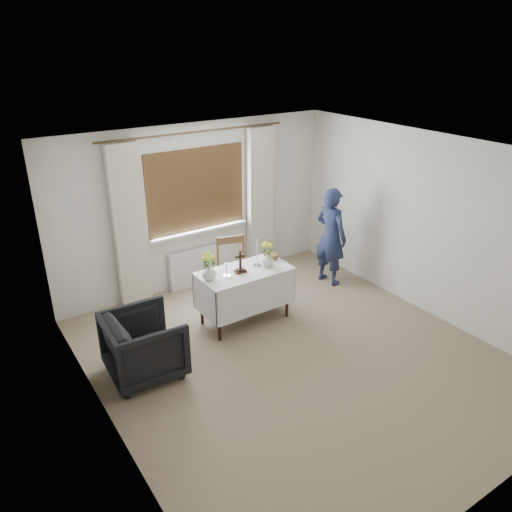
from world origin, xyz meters
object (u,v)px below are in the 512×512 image
Objects in this scene: altar_table at (245,296)px; flower_vase_right at (268,260)px; person at (331,236)px; flower_vase_left at (209,273)px; wooden_cross at (240,262)px; armchair at (144,345)px; wooden_chair at (234,272)px.

flower_vase_right is at bearing -8.36° from altar_table.
person reaches higher than flower_vase_left.
person is 4.98× the size of wooden_cross.
person is at bearing -76.74° from armchair.
flower_vase_left is at bearing 176.76° from altar_table.
person is (1.60, -0.25, 0.28)m from wooden_chair.
wooden_cross is 1.70× the size of flower_vase_right.
wooden_chair reaches higher than altar_table.
wooden_cross is (-1.82, -0.28, 0.14)m from person.
armchair is (-1.74, -0.87, -0.11)m from wooden_chair.
person is at bearing 7.00° from wooden_chair.
wooden_chair is 0.70m from flower_vase_right.
wooden_chair is 3.16× the size of wooden_cross.
person is 8.48× the size of flower_vase_right.
altar_table is 0.58m from flower_vase_right.
flower_vase_right is (0.18, -0.57, 0.36)m from wooden_chair.
altar_table is 0.54m from wooden_cross.
person is 1.85m from wooden_cross.
armchair is at bearing -160.34° from flower_vase_left.
person reaches higher than altar_table.
wooden_chair is 1.64m from person.
person reaches higher than wooden_chair.
person reaches higher than wooden_cross.
wooden_cross is at bearing -74.61° from armchair.
flower_vase_right is at bearing 94.07° from person.
wooden_chair is 0.63× the size of person.
person is 7.92× the size of flower_vase_left.
altar_table is 1.26× the size of wooden_chair.
person is (3.34, 0.62, 0.39)m from armchair.
person is at bearing 5.94° from flower_vase_left.
armchair is at bearing -137.51° from wooden_chair.
wooden_cross is (1.52, 0.34, 0.54)m from armchair.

